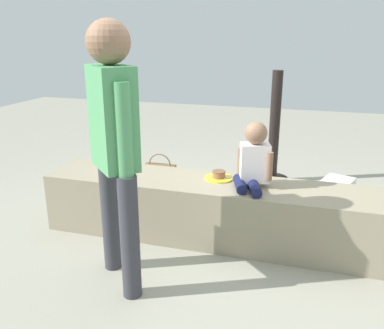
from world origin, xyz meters
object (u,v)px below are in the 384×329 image
at_px(cake_plate, 219,176).
at_px(party_cup_red, 267,212).
at_px(water_bottle_near_gift, 182,199).
at_px(handbag_black_leather, 150,193).
at_px(child_seated, 254,159).
at_px(adult_standing, 114,135).
at_px(cake_box_white, 337,185).
at_px(handbag_brown_canvas, 160,175).
at_px(gift_bag, 252,183).

relative_size(cake_plate, party_cup_red, 2.39).
height_order(water_bottle_near_gift, party_cup_red, water_bottle_near_gift).
bearing_deg(handbag_black_leather, child_seated, -25.56).
bearing_deg(child_seated, party_cup_red, 82.37).
bearing_deg(adult_standing, party_cup_red, 57.55).
relative_size(cake_box_white, handbag_brown_canvas, 0.93).
distance_m(party_cup_red, handbag_black_leather, 1.10).
bearing_deg(cake_box_white, handbag_brown_canvas, -166.76).
relative_size(child_seated, adult_standing, 0.30).
bearing_deg(water_bottle_near_gift, party_cup_red, 2.81).
height_order(adult_standing, cake_box_white, adult_standing).
relative_size(water_bottle_near_gift, handbag_brown_canvas, 0.54).
bearing_deg(water_bottle_near_gift, adult_standing, -90.78).
relative_size(child_seated, gift_bag, 1.33).
relative_size(water_bottle_near_gift, cake_box_white, 0.58).
height_order(child_seated, handbag_brown_canvas, child_seated).
bearing_deg(cake_plate, gift_bag, 79.08).
bearing_deg(cake_plate, child_seated, -18.79).
distance_m(adult_standing, cake_box_white, 2.68).
bearing_deg(cake_box_white, gift_bag, -149.29).
height_order(gift_bag, handbag_brown_canvas, gift_bag).
bearing_deg(cake_plate, handbag_brown_canvas, 134.20).
height_order(cake_plate, gift_bag, cake_plate).
xyz_separation_m(water_bottle_near_gift, cake_box_white, (1.39, 0.89, -0.03)).
distance_m(cake_plate, gift_bag, 0.86).
xyz_separation_m(party_cup_red, handbag_brown_canvas, (-1.17, 0.43, 0.08)).
xyz_separation_m(adult_standing, handbag_brown_canvas, (-0.38, 1.67, -0.85)).
relative_size(gift_bag, water_bottle_near_gift, 1.88).
relative_size(child_seated, water_bottle_near_gift, 2.49).
relative_size(gift_bag, cake_box_white, 1.08).
xyz_separation_m(adult_standing, water_bottle_near_gift, (0.02, 1.21, -0.89)).
bearing_deg(party_cup_red, adult_standing, -122.45).
relative_size(child_seated, cake_box_white, 1.44).
bearing_deg(party_cup_red, gift_bag, 117.88).
xyz_separation_m(gift_bag, party_cup_red, (0.19, -0.37, -0.12)).
xyz_separation_m(cake_plate, cake_box_white, (0.96, 1.27, -0.43)).
height_order(cake_plate, handbag_black_leather, cake_plate).
bearing_deg(water_bottle_near_gift, handbag_black_leather, 176.83).
height_order(child_seated, gift_bag, child_seated).
bearing_deg(water_bottle_near_gift, cake_plate, -41.51).
xyz_separation_m(water_bottle_near_gift, handbag_black_leather, (-0.32, 0.02, 0.01)).
bearing_deg(adult_standing, handbag_brown_canvas, 102.69).
bearing_deg(cake_box_white, adult_standing, -123.94).
height_order(child_seated, cake_plate, child_seated).
height_order(handbag_black_leather, handbag_brown_canvas, handbag_brown_canvas).
bearing_deg(party_cup_red, water_bottle_near_gift, -177.19).
bearing_deg(party_cup_red, handbag_black_leather, -178.95).
relative_size(party_cup_red, handbag_black_leather, 0.33).
distance_m(water_bottle_near_gift, handbag_black_leather, 0.32).
relative_size(adult_standing, gift_bag, 4.46).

